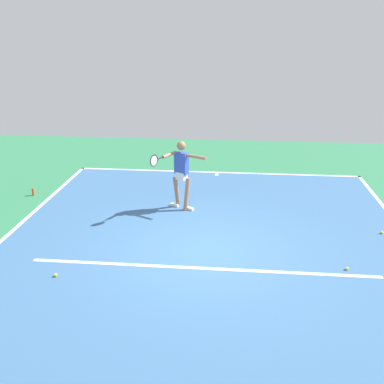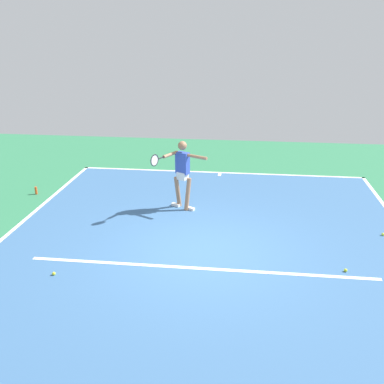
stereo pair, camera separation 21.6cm
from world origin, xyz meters
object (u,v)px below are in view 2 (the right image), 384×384
object	(u,v)px
tennis_ball_near_player	(346,270)
tennis_player	(182,170)
tennis_ball_far_corner	(54,274)
water_bottle	(36,191)
tennis_ball_centre_court	(383,234)

from	to	relation	value
tennis_ball_near_player	tennis_player	bearing A→B (deg)	-38.26
tennis_ball_far_corner	water_bottle	xyz separation A→B (m)	(2.33, -4.23, 0.08)
tennis_ball_centre_court	water_bottle	bearing A→B (deg)	-10.24
tennis_ball_far_corner	tennis_ball_near_player	xyz separation A→B (m)	(-5.59, -0.81, 0.00)
tennis_ball_centre_court	tennis_ball_far_corner	bearing A→B (deg)	20.95
tennis_ball_near_player	tennis_ball_far_corner	bearing A→B (deg)	8.24
tennis_ball_near_player	tennis_ball_centre_court	bearing A→B (deg)	-123.40
tennis_player	tennis_ball_near_player	size ratio (longest dim) A/B	27.48
tennis_player	water_bottle	distance (m)	4.44
tennis_ball_centre_court	water_bottle	distance (m)	9.24
tennis_player	tennis_ball_near_player	world-z (taller)	tennis_player
tennis_ball_near_player	tennis_ball_centre_court	xyz separation A→B (m)	(-1.17, -1.78, 0.00)
water_bottle	tennis_ball_near_player	bearing A→B (deg)	156.64
tennis_player	tennis_ball_centre_court	size ratio (longest dim) A/B	27.48
tennis_ball_near_player	water_bottle	bearing A→B (deg)	-23.36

